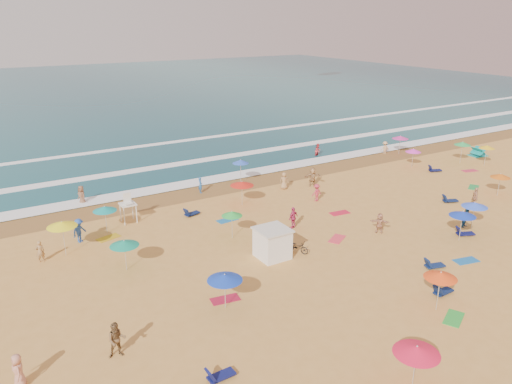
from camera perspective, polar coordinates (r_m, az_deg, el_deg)
ground at (r=39.73m, az=7.03°, el=-4.00°), size 220.00×220.00×0.00m
ocean at (r=115.79m, az=-19.89°, el=10.49°), size 220.00×140.00×0.18m
wet_sand at (r=49.44m, az=-1.90°, el=0.91°), size 220.00×220.00×0.00m
surf_foam at (r=56.93m, az=-6.28°, el=3.40°), size 200.00×18.70×0.05m
cabana at (r=34.30m, az=1.89°, el=-5.94°), size 2.00×2.00×2.00m
cabana_roof at (r=33.86m, az=1.91°, el=-4.32°), size 2.20×2.20×0.12m
bicycle at (r=35.30m, az=4.75°, el=-6.24°), size 1.28×1.77×0.88m
lifeguard_stand at (r=41.28m, az=-14.40°, el=-1.99°), size 1.20×1.20×2.10m
beach_umbrellas at (r=40.64m, az=9.58°, el=-0.41°), size 46.36×31.22×0.79m
loungers at (r=40.19m, az=16.76°, el=-4.17°), size 35.93×20.00×0.34m
towels at (r=40.62m, az=13.10°, el=-3.82°), size 40.02×21.84×0.03m
popup_tents at (r=59.54m, az=26.95°, el=2.59°), size 8.46×13.85×1.20m
beachgoers at (r=42.71m, az=2.70°, el=-0.98°), size 44.23×25.24×2.12m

